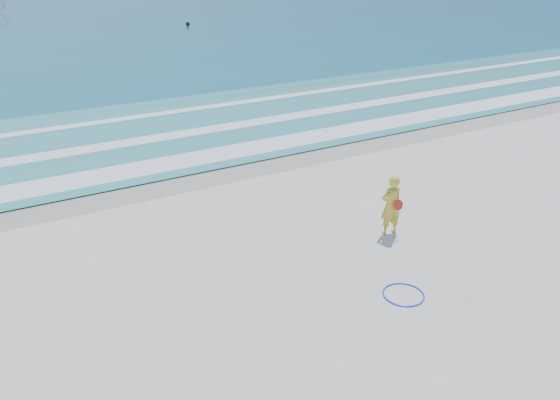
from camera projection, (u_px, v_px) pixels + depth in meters
ground at (388, 317)px, 10.77m from camera, size 400.00×400.00×0.00m
wet_sand at (207, 172)px, 17.85m from camera, size 400.00×2.40×0.00m
shallow at (157, 132)px, 21.76m from camera, size 400.00×10.00×0.01m
foam_near at (192, 159)px, 18.85m from camera, size 400.00×1.40×0.01m
foam_mid at (164, 137)px, 21.13m from camera, size 400.00×0.90×0.01m
foam_far at (138, 117)px, 23.72m from camera, size 400.00×0.60×0.01m
hoop at (403, 295)px, 11.44m from camera, size 0.95×0.95×0.03m
buoy at (188, 24)px, 53.13m from camera, size 0.40×0.40×0.40m
woman at (391, 206)px, 13.63m from camera, size 0.61×0.44×1.58m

